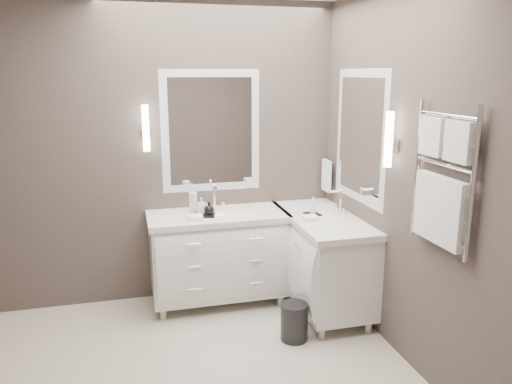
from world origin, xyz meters
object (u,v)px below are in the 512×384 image
object	(u,v)px
vanity_back	(218,252)
waste_bin	(294,322)
towel_ladder	(442,186)
vanity_right	(322,256)

from	to	relation	value
vanity_back	waste_bin	xyz separation A→B (m)	(0.45, -0.82, -0.33)
vanity_back	towel_ladder	size ratio (longest dim) A/B	1.38
vanity_back	towel_ladder	xyz separation A→B (m)	(1.10, -1.63, 0.91)
vanity_back	waste_bin	world-z (taller)	vanity_back
vanity_back	towel_ladder	distance (m)	2.16
vanity_back	vanity_right	size ratio (longest dim) A/B	1.00
towel_ladder	vanity_back	bearing A→B (deg)	124.10
vanity_back	towel_ladder	world-z (taller)	towel_ladder
vanity_right	towel_ladder	size ratio (longest dim) A/B	1.38
towel_ladder	waste_bin	bearing A→B (deg)	128.82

